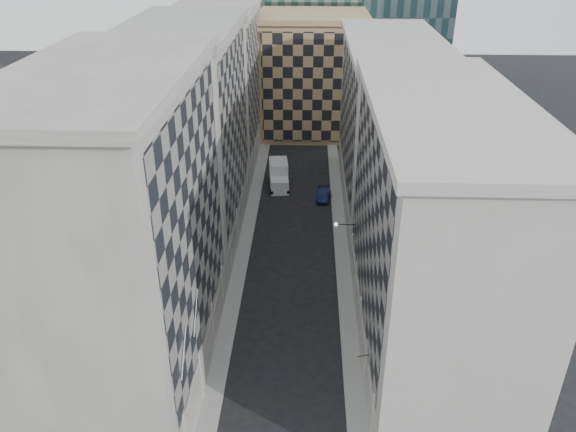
# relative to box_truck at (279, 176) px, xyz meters

# --- Properties ---
(sidewalk_west) EXTENTS (1.50, 100.00, 0.15)m
(sidewalk_west) POSITION_rel_box_truck_xyz_m (-2.93, -15.85, -1.32)
(sidewalk_west) COLOR gray
(sidewalk_west) RESTS_ON ground
(sidewalk_east) EXTENTS (1.50, 100.00, 0.15)m
(sidewalk_east) POSITION_rel_box_truck_xyz_m (7.57, -15.85, -1.32)
(sidewalk_east) COLOR gray
(sidewalk_east) RESTS_ON ground
(bldg_left_a) EXTENTS (10.80, 22.80, 23.70)m
(bldg_left_a) POSITION_rel_box_truck_xyz_m (-8.56, -34.85, 10.43)
(bldg_left_a) COLOR gray
(bldg_left_a) RESTS_ON ground
(bldg_left_b) EXTENTS (10.80, 22.80, 22.70)m
(bldg_left_b) POSITION_rel_box_truck_xyz_m (-8.56, -12.85, 9.93)
(bldg_left_b) COLOR gray
(bldg_left_b) RESTS_ON ground
(bldg_left_c) EXTENTS (10.80, 22.80, 21.70)m
(bldg_left_c) POSITION_rel_box_truck_xyz_m (-8.56, 9.15, 9.43)
(bldg_left_c) COLOR gray
(bldg_left_c) RESTS_ON ground
(bldg_right_a) EXTENTS (10.80, 26.80, 20.70)m
(bldg_right_a) POSITION_rel_box_truck_xyz_m (13.20, -30.85, 8.92)
(bldg_right_a) COLOR #B6B2A7
(bldg_right_a) RESTS_ON ground
(bldg_right_b) EXTENTS (10.80, 28.80, 19.70)m
(bldg_right_b) POSITION_rel_box_truck_xyz_m (13.22, -3.85, 8.45)
(bldg_right_b) COLOR #B6B2A7
(bldg_right_b) RESTS_ON ground
(tan_block) EXTENTS (16.80, 14.80, 18.80)m
(tan_block) POSITION_rel_box_truck_xyz_m (4.32, 22.04, 8.04)
(tan_block) COLOR tan
(tan_block) RESTS_ON ground
(flagpoles_left) EXTENTS (0.10, 6.33, 2.33)m
(flagpoles_left) POSITION_rel_box_truck_xyz_m (-3.58, -39.85, 6.60)
(flagpoles_left) COLOR gray
(flagpoles_left) RESTS_ON ground
(bracket_lamp) EXTENTS (1.98, 0.36, 0.36)m
(bracket_lamp) POSITION_rel_box_truck_xyz_m (6.70, -21.85, 4.80)
(bracket_lamp) COLOR black
(bracket_lamp) RESTS_ON ground
(box_truck) EXTENTS (2.95, 6.06, 3.21)m
(box_truck) POSITION_rel_box_truck_xyz_m (0.00, 0.00, 0.00)
(box_truck) COLOR silver
(box_truck) RESTS_ON ground
(dark_car) EXTENTS (1.87, 4.34, 1.39)m
(dark_car) POSITION_rel_box_truck_xyz_m (5.82, -3.76, -0.70)
(dark_car) COLOR #10193A
(dark_car) RESTS_ON ground
(shop_sign) EXTENTS (0.84, 0.73, 0.82)m
(shop_sign) POSITION_rel_box_truck_xyz_m (7.74, -37.43, 2.44)
(shop_sign) COLOR black
(shop_sign) RESTS_ON ground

